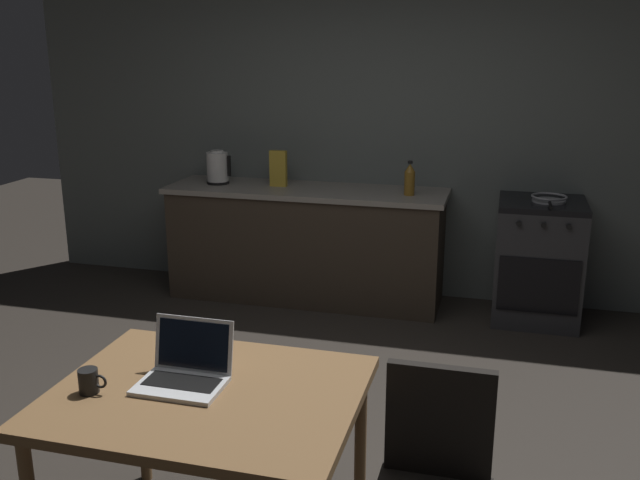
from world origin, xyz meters
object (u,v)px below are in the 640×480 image
Objects in this scene: dining_table at (207,408)px; cereal_box at (278,169)px; bottle at (410,179)px; stove_oven at (538,261)px; frying_pan at (549,199)px; coffee_mug at (89,381)px; laptop at (185,372)px; electric_kettle at (218,168)px; chair at (434,479)px.

dining_table is 4.09× the size of cereal_box.
stove_oven is at bearing 2.88° from bottle.
frying_pan is 1.51× the size of cereal_box.
laptop is at bearing 27.69° from coffee_mug.
frying_pan is at bearing 77.18° from laptop.
laptop is at bearing 161.63° from dining_table.
electric_kettle is at bearing 179.34° from frying_pan.
electric_kettle is 2.51m from frying_pan.
bottle is at bearing -177.12° from stove_oven.
laptop reaches higher than frying_pan.
cereal_box reaches higher than bottle.
stove_oven is at bearing 86.75° from chair.
bottle is 0.91× the size of cereal_box.
laptop is 3.10m from electric_kettle.
electric_kettle is at bearing -177.70° from cereal_box.
bottle reaches higher than dining_table.
stove_oven is 3.50m from coffee_mug.
dining_table is 3.05m from cereal_box.
electric_kettle is 1.53m from bottle.
dining_table is at bearing -68.02° from electric_kettle.
bottle is 0.99m from frying_pan.
coffee_mug is at bearing -75.76° from electric_kettle.
coffee_mug is at bearing -119.80° from frying_pan.
bottle is 3.10m from coffee_mug.
coffee_mug is at bearing -170.02° from chair.
coffee_mug is 0.40× the size of cereal_box.
electric_kettle is (-1.18, 2.93, 0.36)m from dining_table.
stove_oven is at bearing 144.57° from frying_pan.
chair is (0.85, -0.02, -0.14)m from dining_table.
electric_kettle is (-2.03, 2.95, 0.50)m from chair.
laptop is at bearing -69.53° from electric_kettle.
bottle reaches higher than coffee_mug.
dining_table is 10.16× the size of coffee_mug.
cereal_box is (-1.97, 0.02, 0.58)m from stove_oven.
bottle reaches higher than stove_oven.
electric_kettle is at bearing 104.24° from coffee_mug.
coffee_mug is (-0.41, -0.13, 0.12)m from dining_table.
cereal_box reaches higher than laptop.
frying_pan reaches higher than stove_oven.
stove_oven reaches higher than coffee_mug.
cereal_box is (-2.01, 0.05, 0.11)m from frying_pan.
laptop is 1.22× the size of electric_kettle.
cereal_box is at bearing 176.11° from bottle.
laptop is 2.98m from cereal_box.
bottle is (1.53, -0.05, -0.01)m from electric_kettle.
cereal_box is at bearing 122.54° from chair.
coffee_mug is (-0.75, -3.00, -0.24)m from bottle.
stove_oven is 0.78× the size of dining_table.
dining_table is 4.48× the size of bottle.
frying_pan is at bearing 60.20° from coffee_mug.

